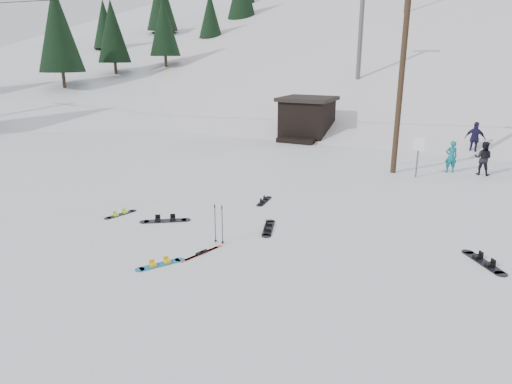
% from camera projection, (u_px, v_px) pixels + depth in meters
% --- Properties ---
extents(ground, '(200.00, 200.00, 0.00)m').
position_uv_depth(ground, '(196.00, 295.00, 10.76)').
color(ground, white).
rests_on(ground, ground).
extents(ski_slope, '(60.00, 85.24, 65.97)m').
position_uv_depth(ski_slope, '(426.00, 189.00, 61.41)').
color(ski_slope, silver).
rests_on(ski_slope, ground).
extents(ridge_left, '(47.54, 95.03, 58.38)m').
position_uv_depth(ridge_left, '(176.00, 165.00, 70.40)').
color(ridge_left, white).
rests_on(ridge_left, ground).
extents(treeline_left, '(20.00, 64.00, 10.00)m').
position_uv_depth(treeline_left, '(148.00, 98.00, 59.51)').
color(treeline_left, black).
rests_on(treeline_left, ground).
extents(treeline_crest, '(50.00, 6.00, 10.00)m').
position_uv_depth(treeline_crest, '(454.00, 85.00, 84.53)').
color(treeline_crest, black).
rests_on(treeline_crest, ski_slope).
extents(utility_pole, '(2.00, 0.26, 9.00)m').
position_uv_depth(utility_pole, '(402.00, 72.00, 20.56)').
color(utility_pole, '#3A2819').
rests_on(utility_pole, ground).
extents(trail_sign, '(0.50, 0.09, 1.85)m').
position_uv_depth(trail_sign, '(418.00, 150.00, 20.72)').
color(trail_sign, '#595B60').
rests_on(trail_sign, ground).
extents(lift_hut, '(3.40, 4.10, 2.75)m').
position_uv_depth(lift_hut, '(307.00, 118.00, 30.45)').
color(lift_hut, black).
rests_on(lift_hut, ground).
extents(lift_tower_near, '(2.20, 0.36, 8.00)m').
position_uv_depth(lift_tower_near, '(361.00, 22.00, 35.92)').
color(lift_tower_near, '#595B60').
rests_on(lift_tower_near, ski_slope).
extents(hero_snowboard, '(0.84, 1.21, 0.10)m').
position_uv_depth(hero_snowboard, '(160.00, 264.00, 12.28)').
color(hero_snowboard, '#1872A2').
rests_on(hero_snowboard, ground).
extents(hero_skis, '(0.50, 1.49, 0.08)m').
position_uv_depth(hero_skis, '(202.00, 253.00, 12.96)').
color(hero_skis, '#B23A12').
rests_on(hero_skis, ground).
extents(ski_poles, '(0.33, 0.09, 1.21)m').
position_uv_depth(ski_poles, '(219.00, 224.00, 13.53)').
color(ski_poles, black).
rests_on(ski_poles, ground).
extents(board_scatter_a, '(1.48, 1.10, 0.12)m').
position_uv_depth(board_scatter_a, '(165.00, 220.00, 15.49)').
color(board_scatter_a, black).
rests_on(board_scatter_a, ground).
extents(board_scatter_b, '(0.38, 1.34, 0.09)m').
position_uv_depth(board_scatter_b, '(264.00, 201.00, 17.57)').
color(board_scatter_b, black).
rests_on(board_scatter_b, ground).
extents(board_scatter_c, '(0.49, 1.25, 0.09)m').
position_uv_depth(board_scatter_c, '(121.00, 214.00, 16.12)').
color(board_scatter_c, black).
rests_on(board_scatter_c, ground).
extents(board_scatter_d, '(1.16, 1.43, 0.12)m').
position_uv_depth(board_scatter_d, '(483.00, 262.00, 12.39)').
color(board_scatter_d, black).
rests_on(board_scatter_d, ground).
extents(board_scatter_f, '(0.72, 1.55, 0.11)m').
position_uv_depth(board_scatter_f, '(268.00, 228.00, 14.83)').
color(board_scatter_f, black).
rests_on(board_scatter_f, ground).
extents(skier_teal, '(0.66, 0.56, 1.53)m').
position_uv_depth(skier_teal, '(451.00, 157.00, 21.71)').
color(skier_teal, '#0B6E75').
rests_on(skier_teal, ground).
extents(skier_dark, '(0.84, 0.70, 1.58)m').
position_uv_depth(skier_dark, '(483.00, 158.00, 21.29)').
color(skier_dark, black).
rests_on(skier_dark, ground).
extents(skier_navy, '(1.18, 0.72, 1.88)m').
position_uv_depth(skier_navy, '(475.00, 139.00, 25.35)').
color(skier_navy, '#1A183D').
rests_on(skier_navy, ground).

